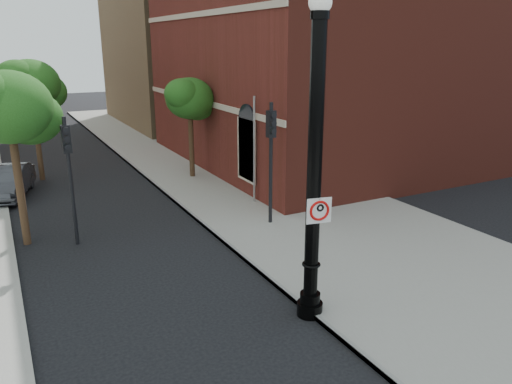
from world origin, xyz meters
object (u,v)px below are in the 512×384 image
lamppost (314,180)px  traffic_signal_right (271,144)px  parked_car (8,182)px  traffic_signal_left (69,160)px  no_parking_sign (319,210)px

lamppost → traffic_signal_right: bearing=69.5°
lamppost → parked_car: lamppost is taller
lamppost → traffic_signal_left: 8.30m
parked_car → traffic_signal_left: bearing=-60.4°
no_parking_sign → parked_car: 15.37m
parked_car → traffic_signal_left: traffic_signal_left is taller
parked_car → traffic_signal_right: 11.65m
lamppost → parked_car: size_ratio=1.82×
parked_car → traffic_signal_left: size_ratio=0.97×
parked_car → traffic_signal_right: size_ratio=0.92×
lamppost → traffic_signal_left: (-4.21, 7.13, -0.57)m
parked_car → lamppost: bearing=-51.5°
lamppost → traffic_signal_left: lamppost is taller
lamppost → no_parking_sign: (0.04, -0.18, -0.67)m
traffic_signal_left → traffic_signal_right: traffic_signal_right is taller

